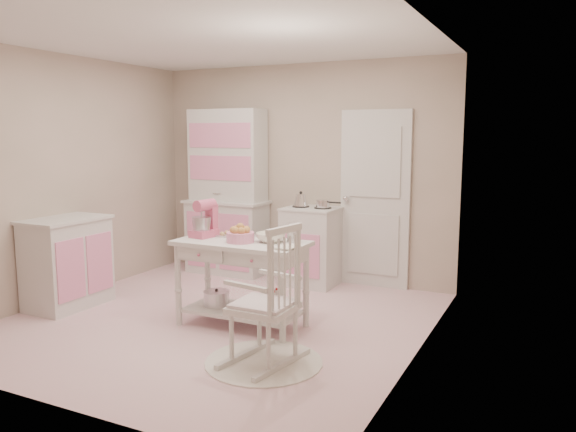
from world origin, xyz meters
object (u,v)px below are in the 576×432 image
object	(u,v)px
hutch	(226,192)
base_cabinet	(67,263)
stove	(311,246)
bread_basket	(240,237)
work_table	(242,284)
stand_mixer	(204,219)
rocking_chair	(263,294)

from	to	relation	value
hutch	base_cabinet	world-z (taller)	hutch
stove	bread_basket	bearing A→B (deg)	-88.74
stove	work_table	xyz separation A→B (m)	(0.02, -1.63, -0.06)
hutch	stand_mixer	size ratio (longest dim) A/B	6.12
stove	bread_basket	size ratio (longest dim) A/B	3.68
rocking_chair	bread_basket	bearing A→B (deg)	142.65
rocking_chair	bread_basket	size ratio (longest dim) A/B	4.40
rocking_chair	stand_mixer	xyz separation A→B (m)	(-1.01, 0.68, 0.42)
base_cabinet	stand_mixer	xyz separation A→B (m)	(1.50, 0.28, 0.51)
bread_basket	work_table	bearing A→B (deg)	111.80
hutch	bread_basket	bearing A→B (deg)	-54.41
base_cabinet	stand_mixer	size ratio (longest dim) A/B	2.71
hutch	stand_mixer	world-z (taller)	hutch
base_cabinet	bread_basket	xyz separation A→B (m)	(1.94, 0.21, 0.39)
bread_basket	stand_mixer	bearing A→B (deg)	170.96
base_cabinet	bread_basket	size ratio (longest dim) A/B	3.68
hutch	rocking_chair	bearing A→B (deg)	-52.38
rocking_chair	work_table	xyz separation A→B (m)	(-0.59, 0.66, -0.15)
rocking_chair	bread_basket	xyz separation A→B (m)	(-0.57, 0.61, 0.30)
bread_basket	base_cabinet	bearing A→B (deg)	-173.69
stand_mixer	base_cabinet	bearing A→B (deg)	-160.67
hutch	rocking_chair	xyz separation A→B (m)	(1.81, -2.34, -0.49)
rocking_chair	stand_mixer	distance (m)	1.29
stove	base_cabinet	bearing A→B (deg)	-135.13
bread_basket	stove	bearing A→B (deg)	91.26
hutch	base_cabinet	size ratio (longest dim) A/B	2.26
stand_mixer	stove	bearing A→B (deg)	84.52
stove	bread_basket	distance (m)	1.72
hutch	stand_mixer	bearing A→B (deg)	-64.33
work_table	base_cabinet	bearing A→B (deg)	-172.15
work_table	stand_mixer	size ratio (longest dim) A/B	3.53
rocking_chair	work_table	bearing A→B (deg)	141.41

